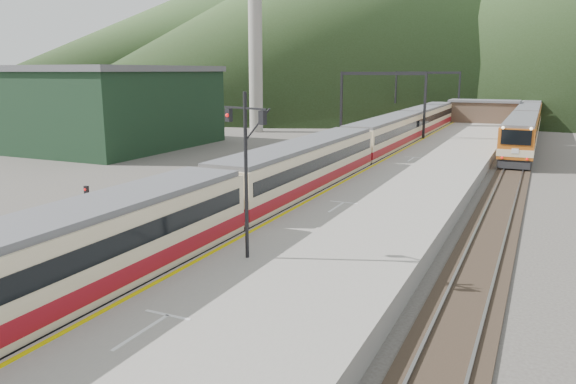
% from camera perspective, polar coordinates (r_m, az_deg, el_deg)
% --- Properties ---
extents(track_main, '(2.60, 200.00, 0.23)m').
position_cam_1_polar(track_main, '(48.02, 7.90, 2.49)').
color(track_main, black).
rests_on(track_main, ground).
extents(track_far, '(2.60, 200.00, 0.23)m').
position_cam_1_polar(track_far, '(49.65, 2.36, 2.92)').
color(track_far, black).
rests_on(track_far, ground).
extents(track_second, '(2.60, 200.00, 0.23)m').
position_cam_1_polar(track_second, '(46.13, 21.70, 1.34)').
color(track_second, black).
rests_on(track_second, ground).
extents(platform, '(8.00, 100.00, 1.00)m').
position_cam_1_polar(platform, '(44.74, 14.05, 2.09)').
color(platform, gray).
rests_on(platform, ground).
extents(gantry_near, '(9.55, 0.25, 8.00)m').
position_cam_1_polar(gantry_near, '(62.60, 9.54, 9.77)').
color(gantry_near, black).
rests_on(gantry_near, ground).
extents(gantry_far, '(9.55, 0.25, 8.00)m').
position_cam_1_polar(gantry_far, '(86.97, 13.93, 10.22)').
color(gantry_far, black).
rests_on(gantry_far, ground).
extents(warehouse, '(14.50, 20.50, 8.60)m').
position_cam_1_polar(warehouse, '(63.08, -16.81, 8.28)').
color(warehouse, black).
rests_on(warehouse, ground).
extents(smokestack, '(1.80, 1.80, 30.00)m').
position_cam_1_polar(smokestack, '(76.46, -3.37, 17.39)').
color(smokestack, '#9E998E').
rests_on(smokestack, ground).
extents(station_shed, '(9.40, 4.40, 3.10)m').
position_cam_1_polar(station_shed, '(83.94, 19.28, 7.78)').
color(station_shed, brown).
rests_on(station_shed, platform).
extents(hill_a, '(180.00, 180.00, 60.00)m').
position_cam_1_polar(hill_a, '(203.75, 9.66, 18.23)').
color(hill_a, '#334B21').
rests_on(hill_a, ground).
extents(hill_d, '(200.00, 200.00, 55.00)m').
position_cam_1_polar(hill_d, '(280.01, -4.17, 16.17)').
color(hill_d, '#334B21').
rests_on(hill_d, ground).
extents(main_train, '(2.94, 80.52, 3.59)m').
position_cam_1_polar(main_train, '(44.52, 6.71, 4.31)').
color(main_train, beige).
rests_on(main_train, track_main).
extents(second_train, '(2.80, 57.58, 3.42)m').
position_cam_1_polar(second_train, '(77.67, 23.17, 6.71)').
color(second_train, '#B15415').
rests_on(second_train, track_second).
extents(signal_mast, '(2.12, 0.79, 6.35)m').
position_cam_1_polar(signal_mast, '(21.04, -4.31, 3.46)').
color(signal_mast, black).
rests_on(signal_mast, platform).
extents(short_signal_b, '(0.26, 0.21, 2.27)m').
position_cam_1_polar(short_signal_b, '(43.13, 1.06, 3.39)').
color(short_signal_b, black).
rests_on(short_signal_b, ground).
extents(short_signal_c, '(0.23, 0.17, 2.27)m').
position_cam_1_polar(short_signal_c, '(30.90, -19.72, -0.89)').
color(short_signal_c, black).
rests_on(short_signal_c, ground).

